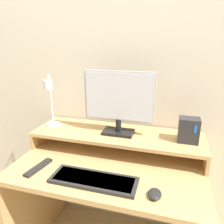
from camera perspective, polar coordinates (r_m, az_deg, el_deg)
wall_back at (r=1.54m, az=3.52°, el=11.49°), size 6.00×0.05×2.50m
desk at (r=1.48m, az=-0.55°, el=-20.13°), size 1.11×0.70×0.73m
monitor_shelf at (r=1.46m, az=1.38°, el=-6.07°), size 1.11×0.35×0.12m
monitor at (r=1.37m, az=1.77°, el=2.95°), size 0.45×0.13×0.41m
desk_lamp at (r=1.48m, az=-15.77°, el=2.51°), size 0.17×0.25×0.37m
router_dock at (r=1.37m, az=19.37°, el=-4.48°), size 0.12×0.09×0.15m
keyboard at (r=1.19m, az=-4.81°, el=-17.24°), size 0.46×0.16×0.02m
mouse at (r=1.12m, az=11.08°, el=-20.26°), size 0.06×0.09×0.03m
remote_control at (r=1.36m, az=-18.64°, el=-13.54°), size 0.07×0.20×0.02m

